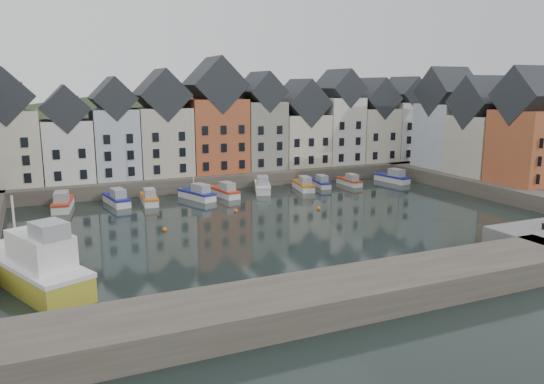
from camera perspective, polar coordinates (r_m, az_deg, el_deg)
ground at (r=60.05m, az=2.34°, el=-3.45°), size 260.00×260.00×0.00m
far_quay at (r=87.14m, az=-6.47°, el=1.84°), size 90.00×16.00×2.00m
right_quay at (r=84.76m, az=24.39°, el=0.61°), size 14.00×54.00×2.00m
near_wall at (r=36.84m, az=3.66°, el=-11.63°), size 50.00×6.00×2.00m
hillside at (r=115.91m, az=-10.19°, el=-5.49°), size 153.60×70.40×64.00m
far_terrace at (r=85.33m, az=-4.10°, el=7.01°), size 72.37×8.16×17.78m
right_terrace at (r=86.47m, az=21.87°, el=6.31°), size 8.30×24.25×16.36m
mooring_buoys at (r=63.19m, az=-3.07°, el=-2.56°), size 20.50×5.50×0.50m
boat_a at (r=71.83m, az=-21.59°, el=-1.13°), size 3.25×7.19×2.66m
boat_b at (r=72.33m, az=-16.35°, el=-0.75°), size 2.94×6.63×2.46m
boat_c at (r=71.87m, az=-13.06°, el=-0.68°), size 2.40×6.22×2.34m
boat_d at (r=73.30m, az=-8.02°, el=-0.18°), size 4.06×6.72×12.29m
boat_e at (r=74.70m, az=-5.08°, el=0.03°), size 2.84×6.40×2.37m
boat_f at (r=77.99m, az=-1.05°, el=0.62°), size 4.35×7.17×2.63m
boat_g at (r=79.37m, az=3.41°, el=0.73°), size 3.01×6.41×2.37m
boat_h at (r=82.03m, az=5.23°, el=1.00°), size 2.44×5.67×2.11m
boat_i at (r=83.89m, az=8.37°, el=1.15°), size 1.67×5.36×2.06m
boat_j at (r=87.79m, az=12.87°, el=1.52°), size 3.05×6.61×2.44m
large_vessel at (r=45.14m, az=-24.27°, el=-7.31°), size 8.89×14.21×7.20m
mooring_bollard at (r=56.41m, az=27.20°, el=-3.29°), size 0.48×0.48×0.56m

